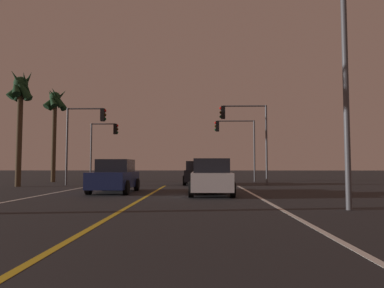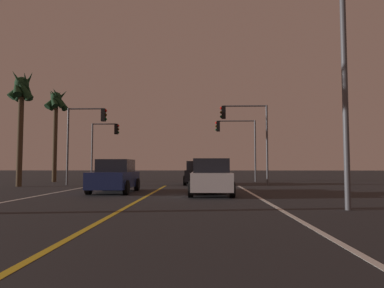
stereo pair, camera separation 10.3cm
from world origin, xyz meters
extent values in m
cube|color=silver|center=(4.97, 9.29, 0.00)|extent=(0.16, 30.57, 0.01)
cube|color=gold|center=(0.00, 9.29, 0.00)|extent=(0.16, 30.57, 0.01)
cylinder|color=black|center=(2.02, 18.48, 0.34)|extent=(0.22, 0.68, 0.68)
cylinder|color=black|center=(3.82, 18.48, 0.34)|extent=(0.22, 0.68, 0.68)
cylinder|color=black|center=(2.02, 15.78, 0.34)|extent=(0.22, 0.68, 0.68)
cylinder|color=black|center=(3.82, 15.78, 0.34)|extent=(0.22, 0.68, 0.68)
cube|color=silver|center=(2.92, 17.13, 0.66)|extent=(1.80, 4.30, 0.80)
cube|color=black|center=(2.92, 16.88, 1.38)|extent=(1.60, 2.10, 0.64)
cube|color=red|center=(2.32, 15.03, 0.76)|extent=(0.24, 0.08, 0.16)
cube|color=red|center=(3.52, 15.03, 0.76)|extent=(0.24, 0.08, 0.16)
cylinder|color=black|center=(-1.08, 17.06, 0.34)|extent=(0.22, 0.68, 0.68)
cylinder|color=black|center=(-2.88, 17.06, 0.34)|extent=(0.22, 0.68, 0.68)
cylinder|color=black|center=(-1.08, 19.76, 0.34)|extent=(0.22, 0.68, 0.68)
cylinder|color=black|center=(-2.88, 19.76, 0.34)|extent=(0.22, 0.68, 0.68)
cube|color=navy|center=(-1.98, 18.41, 0.66)|extent=(1.80, 4.30, 0.80)
cube|color=black|center=(-1.98, 18.66, 1.38)|extent=(1.60, 2.10, 0.64)
cube|color=red|center=(-1.38, 20.51, 0.76)|extent=(0.24, 0.08, 0.16)
cube|color=red|center=(-2.58, 20.51, 0.76)|extent=(0.24, 0.08, 0.16)
cylinder|color=black|center=(1.31, 27.58, 0.34)|extent=(0.22, 0.68, 0.68)
cylinder|color=black|center=(3.11, 27.58, 0.34)|extent=(0.22, 0.68, 0.68)
cylinder|color=black|center=(1.31, 24.88, 0.34)|extent=(0.22, 0.68, 0.68)
cylinder|color=black|center=(3.11, 24.88, 0.34)|extent=(0.22, 0.68, 0.68)
cube|color=black|center=(2.21, 26.23, 0.66)|extent=(1.80, 4.30, 0.80)
cube|color=black|center=(2.21, 25.98, 1.38)|extent=(1.60, 2.10, 0.64)
cube|color=red|center=(1.61, 24.13, 0.76)|extent=(0.24, 0.08, 0.16)
cube|color=red|center=(2.81, 24.13, 0.76)|extent=(0.24, 0.08, 0.16)
cylinder|color=#4C4C51|center=(7.05, 25.07, 2.82)|extent=(0.14, 0.14, 5.63)
cylinder|color=#4C4C51|center=(5.54, 25.07, 5.58)|extent=(3.03, 0.10, 0.10)
cube|color=black|center=(4.03, 25.07, 5.13)|extent=(0.28, 0.36, 0.90)
sphere|color=red|center=(3.87, 25.07, 5.43)|extent=(0.20, 0.20, 0.20)
sphere|color=#3C2706|center=(3.87, 25.07, 5.13)|extent=(0.20, 0.20, 0.20)
sphere|color=#063816|center=(3.87, 25.07, 4.83)|extent=(0.20, 0.20, 0.20)
cylinder|color=#4C4C51|center=(-7.05, 25.07, 2.74)|extent=(0.14, 0.14, 5.48)
cylinder|color=#4C4C51|center=(-5.79, 25.07, 5.43)|extent=(2.53, 0.10, 0.10)
cube|color=black|center=(-4.53, 25.07, 4.98)|extent=(0.28, 0.36, 0.90)
sphere|color=red|center=(-4.37, 25.07, 5.28)|extent=(0.20, 0.20, 0.20)
sphere|color=#3C2706|center=(-4.37, 25.07, 4.98)|extent=(0.20, 0.20, 0.20)
sphere|color=#063816|center=(-4.37, 25.07, 4.68)|extent=(0.20, 0.20, 0.20)
cylinder|color=#4C4C51|center=(7.05, 30.57, 2.63)|extent=(0.14, 0.14, 5.27)
cylinder|color=#4C4C51|center=(5.47, 30.57, 5.22)|extent=(3.16, 0.10, 0.10)
cube|color=black|center=(3.90, 30.57, 4.77)|extent=(0.28, 0.36, 0.90)
sphere|color=red|center=(3.74, 30.57, 5.07)|extent=(0.20, 0.20, 0.20)
sphere|color=#3C2706|center=(3.74, 30.57, 4.77)|extent=(0.20, 0.20, 0.20)
sphere|color=#063816|center=(3.74, 30.57, 4.47)|extent=(0.20, 0.20, 0.20)
cylinder|color=#4C4C51|center=(-7.05, 30.57, 2.52)|extent=(0.14, 0.14, 5.05)
cylinder|color=#4C4C51|center=(-6.00, 30.57, 5.00)|extent=(2.10, 0.10, 0.10)
cube|color=black|center=(-4.96, 30.57, 4.55)|extent=(0.28, 0.36, 0.90)
sphere|color=red|center=(-4.80, 30.57, 4.85)|extent=(0.20, 0.20, 0.20)
sphere|color=#3C2706|center=(-4.80, 30.57, 4.55)|extent=(0.20, 0.20, 0.20)
sphere|color=#063816|center=(-4.80, 30.57, 4.25)|extent=(0.20, 0.20, 0.20)
cylinder|color=#4C4C51|center=(7.05, 11.61, 3.93)|extent=(0.18, 0.18, 7.85)
cylinder|color=#473826|center=(-9.54, 23.23, 3.30)|extent=(0.36, 0.36, 6.60)
sphere|color=#19381E|center=(-9.54, 23.23, 6.85)|extent=(0.90, 0.90, 0.90)
cone|color=#19381E|center=(-9.25, 23.31, 6.70)|extent=(0.99, 1.90, 1.88)
cone|color=#19381E|center=(-9.42, 23.51, 6.70)|extent=(1.80, 1.16, 2.17)
cone|color=#19381E|center=(-9.72, 23.47, 6.70)|extent=(1.66, 1.45, 1.93)
cone|color=#19381E|center=(-9.78, 23.06, 6.70)|extent=(1.25, 1.42, 1.69)
cone|color=#19381E|center=(-9.43, 22.95, 6.70)|extent=(1.68, 1.07, 2.09)
cylinder|color=#473826|center=(-9.99, 29.78, 3.48)|extent=(0.36, 0.36, 6.97)
sphere|color=#19381E|center=(-9.99, 29.78, 7.22)|extent=(0.90, 0.90, 0.90)
cone|color=#19381E|center=(-9.70, 29.72, 7.07)|extent=(0.99, 2.23, 1.91)
cone|color=#19381E|center=(-9.92, 30.07, 7.07)|extent=(2.10, 1.01, 1.90)
cone|color=#19381E|center=(-10.24, 29.95, 7.07)|extent=(1.40, 1.74, 1.84)
cone|color=#19381E|center=(-10.18, 29.55, 7.07)|extent=(1.47, 1.31, 1.69)
cone|color=#19381E|center=(-9.84, 29.52, 7.07)|extent=(1.53, 1.21, 1.67)
camera|label=1|loc=(2.42, 0.52, 1.38)|focal=32.75mm
camera|label=2|loc=(2.53, 0.52, 1.38)|focal=32.75mm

